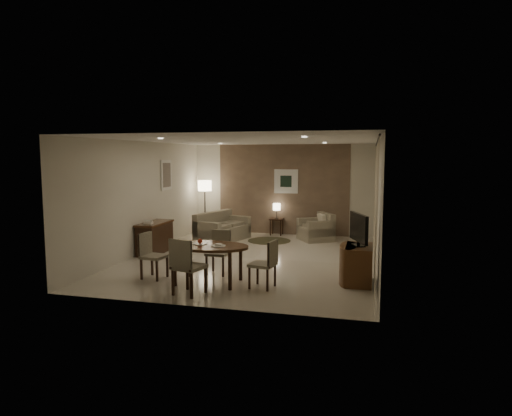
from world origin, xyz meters
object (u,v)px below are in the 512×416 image
(tv_cabinet, at_px, (359,264))
(chair_near, at_px, (189,266))
(chair_far, at_px, (218,253))
(chair_left, at_px, (154,256))
(console_desk, at_px, (155,238))
(chair_right, at_px, (262,264))
(armchair, at_px, (316,227))
(floor_lamp, at_px, (205,207))
(dining_table, at_px, (208,264))
(side_table, at_px, (277,227))
(sofa, at_px, (223,227))

(tv_cabinet, bearing_deg, chair_near, -152.91)
(chair_far, xyz_separation_m, chair_left, (-1.08, -0.61, 0.01))
(console_desk, bearing_deg, chair_right, -34.72)
(chair_left, bearing_deg, armchair, -20.29)
(chair_right, height_order, floor_lamp, floor_lamp)
(console_desk, xyz_separation_m, chair_right, (3.23, -2.24, 0.06))
(chair_left, distance_m, armchair, 5.40)
(dining_table, bearing_deg, chair_far, 93.68)
(console_desk, relative_size, side_table, 2.41)
(console_desk, height_order, side_table, console_desk)
(chair_left, xyz_separation_m, side_table, (1.29, 5.38, -0.19))
(chair_near, distance_m, side_table, 6.18)
(chair_far, height_order, sofa, chair_far)
(chair_near, xyz_separation_m, armchair, (1.48, 5.56, -0.11))
(console_desk, relative_size, armchair, 1.40)
(chair_right, bearing_deg, dining_table, -81.91)
(chair_left, bearing_deg, chair_far, -53.02)
(chair_right, bearing_deg, chair_far, -112.73)
(armchair, bearing_deg, floor_lamp, -127.59)
(chair_left, bearing_deg, console_desk, 34.13)
(chair_far, bearing_deg, chair_left, -148.56)
(side_table, bearing_deg, dining_table, -91.72)
(armchair, bearing_deg, chair_near, -46.88)
(armchair, bearing_deg, chair_far, -51.12)
(console_desk, height_order, armchair, armchair)
(floor_lamp, bearing_deg, console_desk, -93.51)
(chair_near, distance_m, chair_far, 1.40)
(chair_near, bearing_deg, dining_table, -80.80)
(dining_table, relative_size, sofa, 0.91)
(console_desk, relative_size, tv_cabinet, 1.33)
(chair_near, relative_size, chair_right, 1.13)
(tv_cabinet, height_order, side_table, tv_cabinet)
(chair_near, bearing_deg, sofa, -62.88)
(sofa, bearing_deg, chair_right, -136.83)
(dining_table, relative_size, chair_right, 1.76)
(tv_cabinet, height_order, floor_lamp, floor_lamp)
(console_desk, xyz_separation_m, armchair, (3.60, 2.64, 0.01))
(side_table, relative_size, floor_lamp, 0.31)
(console_desk, distance_m, sofa, 2.25)
(tv_cabinet, bearing_deg, chair_left, -170.58)
(tv_cabinet, height_order, sofa, sofa)
(console_desk, relative_size, floor_lamp, 0.74)
(console_desk, xyz_separation_m, tv_cabinet, (4.89, -1.50, -0.03))
(console_desk, xyz_separation_m, sofa, (1.08, 1.97, 0.02))
(chair_near, height_order, chair_left, chair_near)
(side_table, distance_m, floor_lamp, 2.26)
(console_desk, bearing_deg, dining_table, -45.05)
(dining_table, xyz_separation_m, side_table, (0.16, 5.44, -0.11))
(chair_far, bearing_deg, chair_near, -89.29)
(tv_cabinet, distance_m, chair_left, 3.88)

